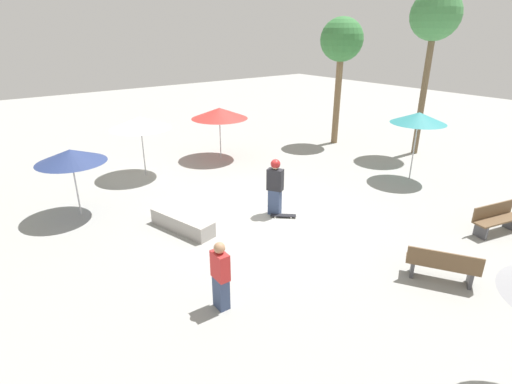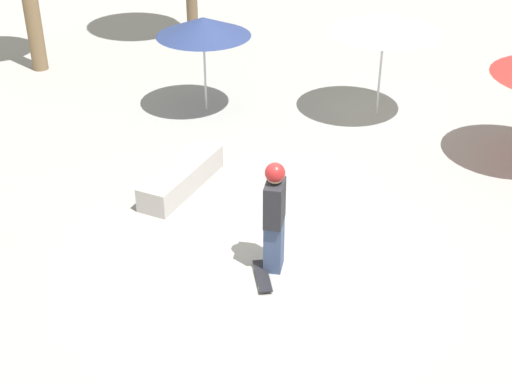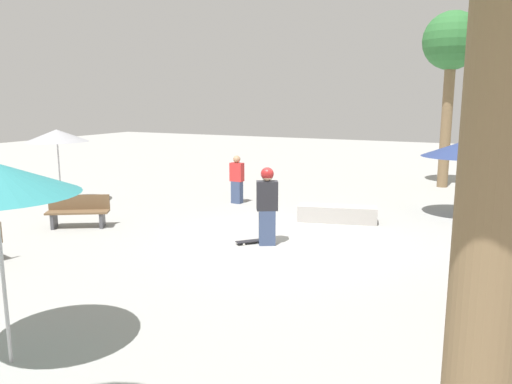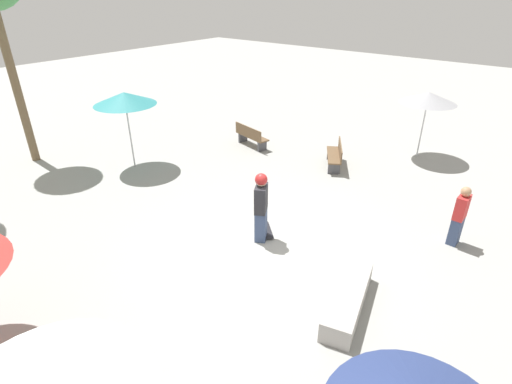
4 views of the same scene
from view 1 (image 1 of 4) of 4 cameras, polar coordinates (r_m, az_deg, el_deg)
The scene contains 13 objects.
ground_plane at distance 12.70m, azimuth 0.39°, elevation -3.37°, with size 60.00×60.00×0.00m, color #9E9E99.
skater_main at distance 12.43m, azimuth 2.74°, elevation 0.99°, with size 0.47×0.56×1.83m.
skateboard at distance 12.60m, azimuth 3.91°, elevation -3.35°, with size 0.73×0.69×0.07m.
concrete_ledge at distance 11.95m, azimuth -10.48°, elevation -4.29°, with size 1.10×2.24×0.45m.
bench_near at distance 13.42m, azimuth 31.05°, elevation -3.33°, with size 1.66×0.80×0.85m.
bench_far at distance 10.34m, azimuth 25.08°, elevation -9.49°, with size 1.20×1.60×0.85m.
shade_umbrella_navy at distance 13.28m, azimuth -24.97°, elevation 4.69°, with size 2.08×2.08×2.15m.
shade_umbrella_red at distance 17.95m, azimuth -5.25°, elevation 11.16°, with size 2.50×2.50×2.28m.
shade_umbrella_white at distance 16.20m, azimuth -16.22°, elevation 9.49°, with size 2.36×2.36×2.37m.
shade_umbrella_teal at distance 16.25m, azimuth 22.23°, elevation 9.77°, with size 2.04×2.04×2.62m.
palm_tree_center_left at distance 20.55m, azimuth 12.13°, elevation 20.14°, with size 2.03×2.03×6.02m.
palm_tree_left at distance 19.79m, azimuth 24.22°, elevation 21.68°, with size 2.10×2.10×7.08m.
bystander_watching at distance 8.44m, azimuth -5.09°, elevation -11.85°, with size 0.25×0.43×1.57m.
Camera 1 is at (7.03, 9.01, 5.53)m, focal length 28.00 mm.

